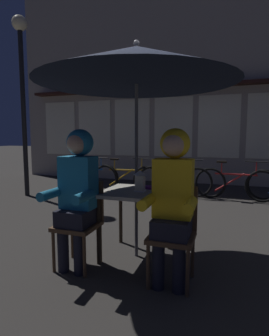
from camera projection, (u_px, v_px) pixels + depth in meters
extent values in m
plane|color=#2D2B28|center=(136.00, 256.00, 3.06)|extent=(60.00, 60.00, 0.00)
cube|color=#B2AD9E|center=(136.00, 192.00, 2.97)|extent=(0.72, 0.72, 0.04)
cylinder|color=#2D2319|center=(98.00, 231.00, 2.82)|extent=(0.04, 0.04, 0.70)
cylinder|color=#2D2319|center=(157.00, 238.00, 2.63)|extent=(0.04, 0.04, 0.70)
cylinder|color=#2D2319|center=(121.00, 215.00, 3.41)|extent=(0.04, 0.04, 0.70)
cylinder|color=#2D2319|center=(170.00, 220.00, 3.21)|extent=(0.04, 0.04, 0.70)
cylinder|color=#4C4C51|center=(136.00, 155.00, 2.93)|extent=(0.04, 0.04, 2.25)
cone|color=black|center=(136.00, 65.00, 2.82)|extent=(2.10, 2.10, 0.38)
sphere|color=#4C4C51|center=(137.00, 43.00, 2.80)|extent=(0.06, 0.06, 0.06)
cube|color=white|center=(140.00, 191.00, 2.93)|extent=(0.11, 0.11, 0.02)
cube|color=white|center=(140.00, 183.00, 2.92)|extent=(0.09, 0.09, 0.16)
pyramid|color=white|center=(140.00, 173.00, 2.91)|extent=(0.11, 0.11, 0.06)
cube|color=#513823|center=(77.00, 226.00, 2.75)|extent=(0.40, 0.40, 0.04)
cylinder|color=#513823|center=(84.00, 257.00, 2.56)|extent=(0.03, 0.03, 0.41)
cylinder|color=#513823|center=(54.00, 252.00, 2.67)|extent=(0.03, 0.03, 0.41)
cylinder|color=#513823|center=(100.00, 243.00, 2.88)|extent=(0.03, 0.03, 0.41)
cylinder|color=#513823|center=(72.00, 239.00, 2.99)|extent=(0.03, 0.03, 0.41)
cube|color=#513823|center=(86.00, 200.00, 2.90)|extent=(0.40, 0.03, 0.42)
cube|color=#513823|center=(172.00, 237.00, 2.44)|extent=(0.40, 0.40, 0.04)
cylinder|color=#513823|center=(188.00, 273.00, 2.25)|extent=(0.03, 0.03, 0.41)
cylinder|color=#513823|center=(148.00, 267.00, 2.36)|extent=(0.03, 0.03, 0.41)
cylinder|color=#513823|center=(193.00, 256.00, 2.57)|extent=(0.03, 0.03, 0.41)
cylinder|color=#513823|center=(158.00, 251.00, 2.68)|extent=(0.03, 0.03, 0.41)
cube|color=#513823|center=(176.00, 207.00, 2.59)|extent=(0.40, 0.03, 0.42)
cylinder|color=black|center=(79.00, 252.00, 2.62)|extent=(0.11, 0.11, 0.45)
cylinder|color=black|center=(63.00, 249.00, 2.68)|extent=(0.11, 0.11, 0.45)
cube|color=black|center=(77.00, 216.00, 2.74)|extent=(0.32, 0.36, 0.16)
cube|color=teal|center=(78.00, 182.00, 2.74)|extent=(0.34, 0.22, 0.52)
cylinder|color=teal|center=(84.00, 197.00, 2.48)|extent=(0.09, 0.30, 0.09)
cylinder|color=teal|center=(50.00, 194.00, 2.60)|extent=(0.09, 0.30, 0.09)
sphere|color=tan|center=(77.00, 144.00, 2.69)|extent=(0.21, 0.21, 0.21)
sphere|color=teal|center=(80.00, 143.00, 2.74)|extent=(0.27, 0.27, 0.27)
cylinder|color=black|center=(179.00, 267.00, 2.32)|extent=(0.11, 0.11, 0.45)
cylinder|color=black|center=(158.00, 264.00, 2.37)|extent=(0.11, 0.11, 0.45)
cube|color=black|center=(172.00, 226.00, 2.43)|extent=(0.32, 0.36, 0.16)
cube|color=yellow|center=(173.00, 188.00, 2.43)|extent=(0.34, 0.22, 0.52)
cylinder|color=yellow|center=(190.00, 205.00, 2.17)|extent=(0.09, 0.30, 0.09)
cylinder|color=yellow|center=(147.00, 202.00, 2.29)|extent=(0.09, 0.30, 0.09)
sphere|color=tan|center=(174.00, 145.00, 2.38)|extent=(0.21, 0.21, 0.21)
sphere|color=yellow|center=(175.00, 143.00, 2.43)|extent=(0.27, 0.27, 0.27)
cube|color=#9E9389|center=(176.00, 76.00, 7.97)|extent=(10.00, 0.60, 6.20)
cube|color=#EAE5C6|center=(60.00, 128.00, 9.06)|extent=(1.10, 0.02, 1.70)
cube|color=#EAE5C6|center=(94.00, 128.00, 8.66)|extent=(1.10, 0.02, 1.70)
cube|color=#EAE5C6|center=(132.00, 128.00, 8.25)|extent=(1.10, 0.02, 1.70)
cube|color=#EAE5C6|center=(173.00, 127.00, 7.85)|extent=(1.10, 0.02, 1.70)
cube|color=#EAE5C6|center=(219.00, 127.00, 7.45)|extent=(1.10, 0.02, 1.70)
cube|color=#331914|center=(173.00, 87.00, 7.59)|extent=(9.00, 0.36, 0.08)
cylinder|color=black|center=(24.00, 115.00, 6.00)|extent=(0.10, 0.10, 3.60)
sphere|color=#F9EAB7|center=(20.00, 23.00, 5.78)|extent=(0.32, 0.32, 0.32)
torus|color=black|center=(106.00, 179.00, 6.51)|extent=(0.66, 0.16, 0.66)
torus|color=black|center=(72.00, 176.00, 6.99)|extent=(0.66, 0.16, 0.66)
cylinder|color=#1E4C93|center=(88.00, 169.00, 6.73)|extent=(0.83, 0.17, 0.04)
cylinder|color=#1E4C93|center=(84.00, 176.00, 6.80)|extent=(0.60, 0.13, 0.44)
cylinder|color=#1E4C93|center=(79.00, 163.00, 6.85)|extent=(0.02, 0.02, 0.24)
cube|color=black|center=(79.00, 158.00, 6.83)|extent=(0.21, 0.11, 0.04)
cylinder|color=#1E4C93|center=(101.00, 164.00, 6.53)|extent=(0.02, 0.02, 0.28)
cylinder|color=black|center=(101.00, 158.00, 6.51)|extent=(0.44, 0.10, 0.02)
torus|color=black|center=(147.00, 180.00, 6.32)|extent=(0.66, 0.08, 0.66)
torus|color=black|center=(106.00, 178.00, 6.60)|extent=(0.66, 0.08, 0.66)
cylinder|color=#B78419|center=(126.00, 170.00, 6.44)|extent=(0.84, 0.08, 0.04)
cylinder|color=#B78419|center=(121.00, 177.00, 6.49)|extent=(0.61, 0.07, 0.44)
cylinder|color=#B78419|center=(114.00, 165.00, 6.50)|extent=(0.02, 0.02, 0.24)
cube|color=black|center=(114.00, 159.00, 6.49)|extent=(0.20, 0.09, 0.04)
cylinder|color=#B78419|center=(142.00, 165.00, 6.32)|extent=(0.02, 0.02, 0.28)
cylinder|color=black|center=(142.00, 159.00, 6.30)|extent=(0.44, 0.05, 0.02)
torus|color=black|center=(197.00, 182.00, 5.98)|extent=(0.66, 0.08, 0.66)
torus|color=black|center=(152.00, 180.00, 6.27)|extent=(0.66, 0.08, 0.66)
cylinder|color=#B78419|center=(174.00, 172.00, 6.10)|extent=(0.84, 0.07, 0.04)
cylinder|color=#B78419|center=(169.00, 180.00, 6.16)|extent=(0.61, 0.06, 0.44)
cylinder|color=#B78419|center=(162.00, 166.00, 6.17)|extent=(0.02, 0.02, 0.24)
cube|color=black|center=(162.00, 160.00, 6.15)|extent=(0.20, 0.09, 0.04)
cylinder|color=#B78419|center=(192.00, 166.00, 5.98)|extent=(0.02, 0.02, 0.28)
cylinder|color=black|center=(192.00, 160.00, 5.96)|extent=(0.44, 0.04, 0.02)
torus|color=black|center=(262.00, 186.00, 5.51)|extent=(0.66, 0.11, 0.66)
torus|color=black|center=(210.00, 183.00, 5.92)|extent=(0.66, 0.11, 0.66)
cylinder|color=maroon|center=(236.00, 174.00, 5.69)|extent=(0.84, 0.11, 0.04)
cylinder|color=maroon|center=(229.00, 183.00, 5.76)|extent=(0.61, 0.09, 0.44)
cylinder|color=maroon|center=(222.00, 168.00, 5.79)|extent=(0.02, 0.02, 0.24)
cube|color=black|center=(222.00, 162.00, 5.77)|extent=(0.21, 0.10, 0.04)
cylinder|color=maroon|center=(256.00, 169.00, 5.52)|extent=(0.02, 0.02, 0.28)
cylinder|color=black|center=(257.00, 162.00, 5.50)|extent=(0.44, 0.06, 0.02)
torus|color=black|center=(264.00, 185.00, 5.68)|extent=(0.66, 0.12, 0.66)
cube|color=#661E7A|center=(150.00, 187.00, 3.10)|extent=(0.21, 0.15, 0.02)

